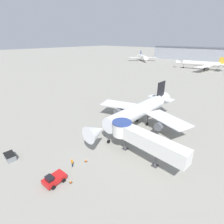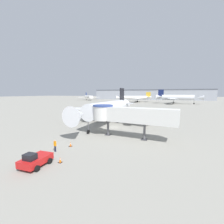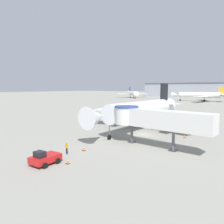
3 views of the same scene
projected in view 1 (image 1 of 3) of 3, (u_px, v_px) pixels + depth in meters
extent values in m
plane|color=gray|center=(137.00, 134.00, 43.82)|extent=(800.00, 800.00, 0.00)
cylinder|color=silver|center=(137.00, 112.00, 45.62)|extent=(4.21, 22.05, 3.77)
cone|color=silver|center=(96.00, 132.00, 35.77)|extent=(3.85, 4.22, 3.77)
cone|color=silver|center=(160.00, 100.00, 53.94)|extent=(3.88, 5.73, 3.77)
cube|color=silver|center=(121.00, 105.00, 52.21)|extent=(12.30, 8.15, 0.22)
cube|color=silver|center=(168.00, 119.00, 42.78)|extent=(12.36, 8.52, 0.22)
cube|color=black|center=(161.00, 90.00, 52.42)|extent=(0.32, 4.14, 4.90)
cube|color=silver|center=(161.00, 98.00, 53.87)|extent=(7.75, 3.05, 0.18)
cylinder|color=#565960|center=(121.00, 111.00, 51.33)|extent=(2.16, 4.17, 2.07)
cylinder|color=#565960|center=(162.00, 125.00, 43.03)|extent=(2.16, 4.17, 2.07)
cylinder|color=#4C4C51|center=(109.00, 137.00, 39.45)|extent=(0.18, 0.18, 2.17)
cylinder|color=black|center=(109.00, 141.00, 39.87)|extent=(0.28, 0.91, 0.90)
cylinder|color=#4C4C51|center=(137.00, 117.00, 49.70)|extent=(0.22, 0.22, 2.17)
cylinder|color=black|center=(137.00, 120.00, 50.12)|extent=(0.42, 0.91, 0.90)
cylinder|color=#4C4C51|center=(148.00, 120.00, 47.58)|extent=(0.22, 0.22, 2.17)
cylinder|color=black|center=(147.00, 124.00, 48.00)|extent=(0.42, 0.91, 0.90)
cube|color=silver|center=(150.00, 142.00, 32.13)|extent=(14.70, 3.83, 2.80)
cylinder|color=silver|center=(122.00, 129.00, 36.98)|extent=(3.90, 3.90, 2.80)
cylinder|color=navy|center=(122.00, 122.00, 36.38)|extent=(4.10, 4.10, 0.30)
cylinder|color=#56565B|center=(125.00, 143.00, 37.36)|extent=(0.44, 0.44, 3.10)
cube|color=#333338|center=(125.00, 149.00, 37.94)|extent=(1.10, 1.10, 0.12)
cylinder|color=#56565B|center=(156.00, 159.00, 32.31)|extent=(0.44, 0.44, 3.10)
cube|color=#333338|center=(155.00, 166.00, 32.89)|extent=(1.10, 1.10, 0.12)
cube|color=red|center=(54.00, 179.00, 28.87)|extent=(2.25, 3.65, 0.77)
cube|color=black|center=(49.00, 178.00, 28.01)|extent=(1.31, 1.05, 0.70)
cylinder|color=black|center=(46.00, 181.00, 28.96)|extent=(0.36, 0.70, 0.68)
cylinder|color=black|center=(53.00, 188.00, 27.70)|extent=(0.36, 0.70, 0.68)
cylinder|color=black|center=(56.00, 174.00, 30.35)|extent=(0.36, 0.70, 0.68)
cylinder|color=black|center=(64.00, 180.00, 29.10)|extent=(0.36, 0.70, 0.68)
cube|color=gray|center=(10.00, 157.00, 34.48)|extent=(2.64, 1.78, 1.17)
cube|color=black|center=(9.00, 154.00, 34.23)|extent=(2.80, 1.89, 0.08)
cube|color=black|center=(71.00, 183.00, 29.05)|extent=(0.43, 0.43, 0.04)
cone|color=orange|center=(71.00, 181.00, 28.91)|extent=(0.29, 0.29, 0.67)
cylinder|color=white|center=(71.00, 181.00, 28.88)|extent=(0.16, 0.16, 0.08)
cube|color=black|center=(86.00, 161.00, 34.06)|extent=(0.46, 0.46, 0.04)
cone|color=orange|center=(86.00, 160.00, 33.91)|extent=(0.31, 0.31, 0.72)
cylinder|color=white|center=(86.00, 159.00, 33.88)|extent=(0.17, 0.17, 0.09)
cube|color=black|center=(170.00, 143.00, 40.23)|extent=(0.37, 0.37, 0.04)
cone|color=orange|center=(170.00, 141.00, 40.11)|extent=(0.26, 0.26, 0.58)
cylinder|color=white|center=(170.00, 141.00, 40.08)|extent=(0.14, 0.14, 0.07)
cylinder|color=#1E2338|center=(73.00, 165.00, 32.48)|extent=(0.13, 0.13, 0.88)
cylinder|color=#1E2338|center=(72.00, 165.00, 32.60)|extent=(0.13, 0.13, 0.88)
cube|color=orange|center=(72.00, 161.00, 32.23)|extent=(0.35, 0.21, 0.69)
sphere|color=tan|center=(72.00, 159.00, 32.05)|extent=(0.24, 0.24, 0.24)
cylinder|color=white|center=(143.00, 57.00, 180.63)|extent=(17.07, 17.29, 3.44)
cone|color=white|center=(146.00, 58.00, 168.04)|extent=(5.11, 5.11, 3.44)
cone|color=white|center=(141.00, 56.00, 191.33)|extent=(6.07, 6.09, 3.44)
cube|color=white|center=(135.00, 57.00, 182.88)|extent=(10.13, 13.53, 0.22)
cube|color=white|center=(150.00, 57.00, 183.63)|extent=(13.56, 9.97, 0.22)
cube|color=navy|center=(141.00, 53.00, 189.89)|extent=(2.89, 2.93, 4.47)
cube|color=white|center=(141.00, 55.00, 191.33)|extent=(8.10, 8.02, 0.18)
cylinder|color=#4C4C51|center=(145.00, 61.00, 172.27)|extent=(0.18, 0.18, 1.98)
cylinder|color=black|center=(145.00, 62.00, 172.66)|extent=(0.96, 0.97, 1.10)
cylinder|color=#4C4C51|center=(141.00, 59.00, 184.02)|extent=(0.22, 0.22, 1.98)
cylinder|color=black|center=(141.00, 60.00, 184.40)|extent=(1.06, 1.07, 1.10)
cylinder|color=#4C4C51|center=(144.00, 59.00, 184.16)|extent=(0.22, 0.22, 1.98)
cylinder|color=black|center=(144.00, 60.00, 184.55)|extent=(1.06, 1.07, 1.10)
cylinder|color=white|center=(201.00, 64.00, 132.56)|extent=(25.86, 7.35, 3.50)
cone|color=white|center=(179.00, 62.00, 140.63)|extent=(4.34, 4.05, 3.50)
cone|color=white|center=(222.00, 65.00, 125.55)|extent=(5.72, 4.26, 3.50)
cube|color=white|center=(207.00, 63.00, 139.09)|extent=(12.70, 17.86, 0.22)
cube|color=white|center=(204.00, 67.00, 123.08)|extent=(8.25, 17.87, 0.22)
cube|color=gold|center=(223.00, 61.00, 124.45)|extent=(4.50, 0.92, 4.55)
cube|color=white|center=(223.00, 64.00, 125.18)|extent=(4.90, 12.04, 0.18)
cylinder|color=#4C4C51|center=(183.00, 66.00, 139.78)|extent=(0.18, 0.18, 2.01)
cylinder|color=black|center=(183.00, 67.00, 140.17)|extent=(1.13, 0.42, 1.10)
cylinder|color=#4C4C51|center=(205.00, 67.00, 133.26)|extent=(0.22, 0.22, 2.01)
cylinder|color=black|center=(205.00, 69.00, 133.65)|extent=(1.15, 0.56, 1.10)
cylinder|color=#4C4C51|center=(204.00, 68.00, 130.82)|extent=(0.22, 0.22, 2.01)
cylinder|color=black|center=(204.00, 69.00, 131.21)|extent=(1.15, 0.56, 1.10)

